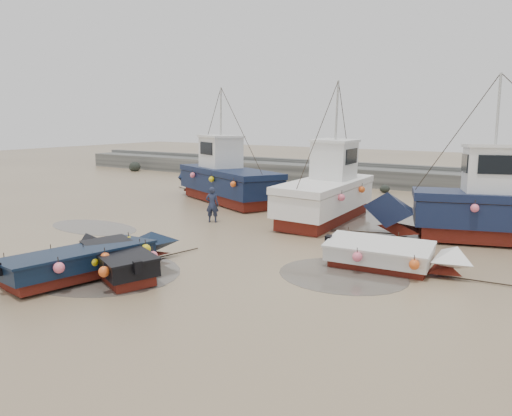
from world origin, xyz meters
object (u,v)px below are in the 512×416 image
Objects in this scene: dinghy_1 at (90,257)px; cabin_boat_1 at (330,190)px; person at (213,222)px; cabin_boat_0 at (223,177)px; dinghy_4 at (115,255)px; cabin_boat_2 at (503,207)px; dinghy_5 at (391,252)px.

dinghy_1 is 11.80m from cabin_boat_1.
person is (-4.05, -3.57, -1.35)m from cabin_boat_1.
cabin_boat_0 reaches higher than dinghy_1.
cabin_boat_0 is 6.30× the size of person.
dinghy_4 is 14.07m from cabin_boat_2.
cabin_boat_0 is at bearing -126.65° from dinghy_5.
cabin_boat_1 is at bearing 14.25° from dinghy_4.
cabin_boat_2 is at bearing 170.15° from person.
dinghy_1 is at bearing -135.56° from cabin_boat_0.
dinghy_4 and dinghy_5 have the same top height.
dinghy_4 is 0.55× the size of cabin_boat_1.
dinghy_1 is at bearing 121.63° from cabin_boat_2.
dinghy_1 is 9.10m from dinghy_5.
cabin_boat_0 and cabin_boat_1 have the same top height.
cabin_boat_0 is at bearing 47.13° from dinghy_4.
dinghy_4 is 13.46m from cabin_boat_0.
dinghy_4 is 8.41m from dinghy_5.
cabin_boat_2 is (14.41, -1.70, -0.01)m from cabin_boat_0.
cabin_boat_1 is at bearing -145.90° from dinghy_5.
dinghy_1 is at bearing 164.09° from dinghy_4.
cabin_boat_0 reaches higher than dinghy_4.
cabin_boat_0 is 14.51m from cabin_boat_2.
person is at bearing 40.21° from dinghy_4.
dinghy_4 is at bearing -59.57° from dinghy_5.
cabin_boat_0 is at bearing 121.98° from dinghy_1.
cabin_boat_2 is at bearing -6.07° from cabin_boat_1.
cabin_boat_2 reaches higher than dinghy_5.
cabin_boat_1 is 5.56m from person.
cabin_boat_1 is at bearing 90.00° from dinghy_1.
dinghy_1 is 0.71m from dinghy_4.
cabin_boat_2 reaches higher than person.
cabin_boat_1 reaches higher than dinghy_1.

